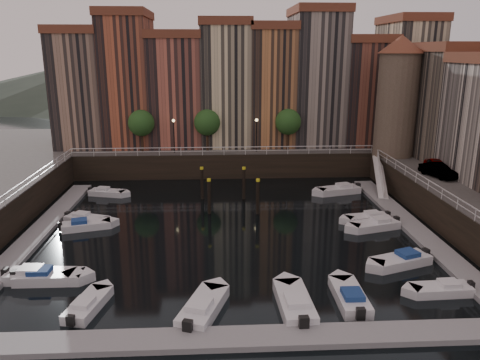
{
  "coord_description": "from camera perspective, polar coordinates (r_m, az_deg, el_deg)",
  "views": [
    {
      "loc": [
        -0.97,
        -38.93,
        15.18
      ],
      "look_at": [
        1.29,
        4.0,
        3.19
      ],
      "focal_mm": 35.0,
      "sensor_mm": 36.0,
      "label": 1
    }
  ],
  "objects": [
    {
      "name": "corner_tower",
      "position": [
        57.61,
        18.62,
        9.82
      ],
      "size": [
        5.2,
        5.2,
        13.8
      ],
      "color": "#6B5B4C",
      "rests_on": "quay_right"
    },
    {
      "name": "gangway",
      "position": [
        53.82,
        16.7,
        0.65
      ],
      "size": [
        2.78,
        8.32,
        3.73
      ],
      "color": "white",
      "rests_on": "ground"
    },
    {
      "name": "mountains",
      "position": [
        149.13,
        -2.03,
        12.78
      ],
      "size": [
        145.0,
        100.0,
        18.0
      ],
      "color": "#2D382D",
      "rests_on": "ground"
    },
    {
      "name": "boat_left_4",
      "position": [
        52.52,
        -15.95,
        -1.47
      ],
      "size": [
        4.2,
        2.42,
        0.94
      ],
      "rotation": [
        0.0,
        0.0,
        -0.26
      ],
      "color": "silver",
      "rests_on": "ground"
    },
    {
      "name": "railings",
      "position": [
        45.28,
        -1.69,
        1.01
      ],
      "size": [
        36.08,
        34.04,
        0.52
      ],
      "color": "white",
      "rests_on": "ground"
    },
    {
      "name": "boat_right_0",
      "position": [
        33.52,
        23.44,
        -12.13
      ],
      "size": [
        4.11,
        1.63,
        0.94
      ],
      "rotation": [
        0.0,
        0.0,
        3.18
      ],
      "color": "silver",
      "rests_on": "ground"
    },
    {
      "name": "boat_left_2",
      "position": [
        43.39,
        -18.37,
        -5.25
      ],
      "size": [
        4.47,
        2.59,
        1.0
      ],
      "rotation": [
        0.0,
        0.0,
        0.26
      ],
      "color": "silver",
      "rests_on": "ground"
    },
    {
      "name": "street_lamps",
      "position": [
        56.89,
        -3.03,
        6.17
      ],
      "size": [
        10.36,
        0.36,
        4.18
      ],
      "color": "black",
      "rests_on": "quay_far"
    },
    {
      "name": "boat_right_2",
      "position": [
        42.89,
        16.2,
        -5.28
      ],
      "size": [
        4.74,
        2.8,
        1.06
      ],
      "rotation": [
        0.0,
        0.0,
        3.42
      ],
      "color": "silver",
      "rests_on": "ground"
    },
    {
      "name": "boat_left_3",
      "position": [
        44.96,
        -18.29,
        -4.53
      ],
      "size": [
        4.27,
        2.79,
        0.96
      ],
      "rotation": [
        0.0,
        0.0,
        -0.35
      ],
      "color": "silver",
      "rests_on": "ground"
    },
    {
      "name": "quay_far",
      "position": [
        66.36,
        -2.12,
        3.68
      ],
      "size": [
        80.0,
        20.0,
        3.0
      ],
      "primitive_type": "cube",
      "color": "black",
      "rests_on": "ground"
    },
    {
      "name": "car_a",
      "position": [
        51.62,
        22.8,
        1.49
      ],
      "size": [
        2.09,
        4.2,
        1.37
      ],
      "primitive_type": "imported",
      "rotation": [
        0.0,
        0.0,
        -0.12
      ],
      "color": "gray",
      "rests_on": "quay_right"
    },
    {
      "name": "boat_right_1",
      "position": [
        36.54,
        19.12,
        -9.24
      ],
      "size": [
        4.85,
        3.11,
        1.09
      ],
      "rotation": [
        0.0,
        0.0,
        3.48
      ],
      "color": "silver",
      "rests_on": "ground"
    },
    {
      "name": "dock_near",
      "position": [
        26.59,
        -0.42,
        -18.77
      ],
      "size": [
        30.0,
        2.0,
        0.35
      ],
      "primitive_type": "cube",
      "color": "gray",
      "rests_on": "ground"
    },
    {
      "name": "car_b",
      "position": [
        49.84,
        22.99,
        0.98
      ],
      "size": [
        2.57,
        4.33,
        1.35
      ],
      "primitive_type": "imported",
      "rotation": [
        0.0,
        0.0,
        0.3
      ],
      "color": "gray",
      "rests_on": "quay_right"
    },
    {
      "name": "far_terrace",
      "position": [
        62.72,
        0.92,
        11.72
      ],
      "size": [
        48.7,
        10.3,
        17.5
      ],
      "color": "#95745F",
      "rests_on": "quay_far"
    },
    {
      "name": "boat_left_1",
      "position": [
        34.81,
        -22.39,
        -10.86
      ],
      "size": [
        4.74,
        1.75,
        1.09
      ],
      "rotation": [
        0.0,
        0.0,
        -0.01
      ],
      "color": "silver",
      "rests_on": "ground"
    },
    {
      "name": "boat_near_1",
      "position": [
        28.88,
        -4.59,
        -15.28
      ],
      "size": [
        3.25,
        5.14,
        1.16
      ],
      "rotation": [
        0.0,
        0.0,
        1.24
      ],
      "color": "silver",
      "rests_on": "ground"
    },
    {
      "name": "boat_near_2",
      "position": [
        29.39,
        6.69,
        -14.71
      ],
      "size": [
        2.08,
        5.25,
        1.2
      ],
      "rotation": [
        0.0,
        0.0,
        1.61
      ],
      "color": "silver",
      "rests_on": "ground"
    },
    {
      "name": "dock_right",
      "position": [
        44.25,
        20.11,
        -5.23
      ],
      "size": [
        2.0,
        28.0,
        0.35
      ],
      "primitive_type": "cube",
      "color": "gray",
      "rests_on": "ground"
    },
    {
      "name": "boat_left_0",
      "position": [
        35.17,
        -23.34,
        -10.68
      ],
      "size": [
        4.88,
        2.08,
        1.11
      ],
      "rotation": [
        0.0,
        0.0,
        -0.07
      ],
      "color": "silver",
      "rests_on": "ground"
    },
    {
      "name": "dock_left",
      "position": [
        43.54,
        -23.41,
        -5.92
      ],
      "size": [
        2.0,
        28.0,
        0.35
      ],
      "primitive_type": "cube",
      "color": "gray",
      "rests_on": "ground"
    },
    {
      "name": "boat_right_4",
      "position": [
        52.34,
        12.03,
        -1.19
      ],
      "size": [
        5.06,
        2.9,
        1.13
      ],
      "rotation": [
        0.0,
        0.0,
        3.39
      ],
      "color": "silver",
      "rests_on": "ground"
    },
    {
      "name": "mooring_pilings",
      "position": [
        46.69,
        -1.48,
        -1.26
      ],
      "size": [
        5.77,
        5.29,
        3.78
      ],
      "color": "black",
      "rests_on": "ground"
    },
    {
      "name": "boat_near_0",
      "position": [
        30.61,
        -18.1,
        -14.3
      ],
      "size": [
        2.35,
        4.31,
        0.96
      ],
      "rotation": [
        0.0,
        0.0,
        1.35
      ],
      "color": "silver",
      "rests_on": "ground"
    },
    {
      "name": "promenade_trees",
      "position": [
        57.77,
        -3.37,
        7.0
      ],
      "size": [
        21.2,
        3.2,
        5.2
      ],
      "color": "black",
      "rests_on": "quay_far"
    },
    {
      "name": "boat_near_3",
      "position": [
        30.7,
        13.27,
        -13.72
      ],
      "size": [
        1.76,
        4.74,
        1.09
      ],
      "rotation": [
        0.0,
        0.0,
        1.56
      ],
      "color": "silver",
      "rests_on": "ground"
    },
    {
      "name": "boat_right_3",
      "position": [
        44.49,
        15.34,
        -4.49
      ],
      "size": [
        4.36,
        2.23,
        0.98
      ],
      "rotation": [
        0.0,
        0.0,
        3.32
      ],
      "color": "silver",
      "rests_on": "ground"
    },
    {
      "name": "ground",
      "position": [
        41.79,
        -1.49,
        -5.72
      ],
      "size": [
        200.0,
        200.0,
        0.0
      ],
      "primitive_type": "plane",
      "color": "black",
      "rests_on": "ground"
    }
  ]
}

